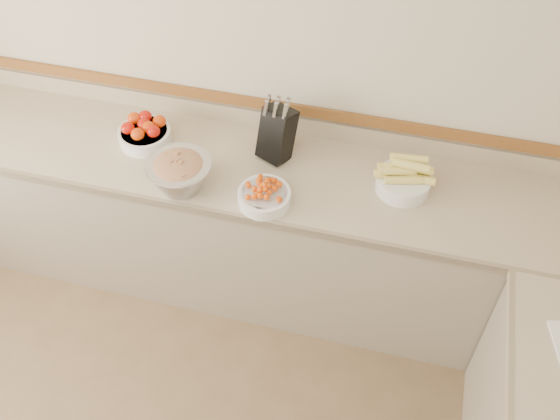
% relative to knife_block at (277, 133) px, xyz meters
% --- Properties ---
extents(back_wall, '(4.00, 0.00, 4.00)m').
position_rel_knife_block_xyz_m(back_wall, '(-0.22, 0.20, 0.26)').
color(back_wall, beige).
rests_on(back_wall, ground_plane).
extents(counter_back, '(4.00, 0.65, 1.08)m').
position_rel_knife_block_xyz_m(counter_back, '(-0.22, -0.12, -0.59)').
color(counter_back, tan).
rests_on(counter_back, ground_plane).
extents(knife_block, '(0.20, 0.22, 0.35)m').
position_rel_knife_block_xyz_m(knife_block, '(0.00, 0.00, 0.00)').
color(knife_block, black).
rests_on(knife_block, counter_back).
extents(tomato_bowl, '(0.27, 0.27, 0.13)m').
position_rel_knife_block_xyz_m(tomato_bowl, '(-0.67, -0.07, -0.08)').
color(tomato_bowl, white).
rests_on(tomato_bowl, counter_back).
extents(cherry_tomato_bowl, '(0.25, 0.25, 0.13)m').
position_rel_knife_block_xyz_m(cherry_tomato_bowl, '(0.03, -0.33, -0.10)').
color(cherry_tomato_bowl, white).
rests_on(cherry_tomato_bowl, counter_back).
extents(corn_bowl, '(0.29, 0.26, 0.19)m').
position_rel_knife_block_xyz_m(corn_bowl, '(0.63, -0.08, -0.07)').
color(corn_bowl, white).
rests_on(corn_bowl, counter_back).
extents(rhubarb_bowl, '(0.31, 0.31, 0.18)m').
position_rel_knife_block_xyz_m(rhubarb_bowl, '(-0.38, -0.33, -0.05)').
color(rhubarb_bowl, '#B2B2BA').
rests_on(rhubarb_bowl, counter_back).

